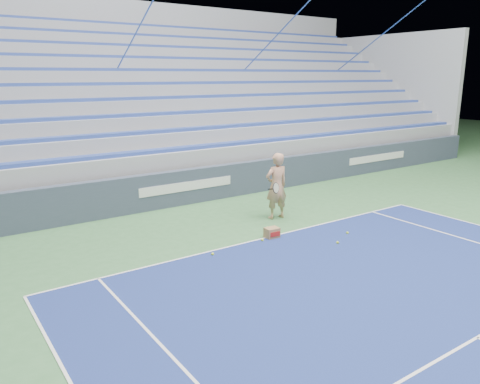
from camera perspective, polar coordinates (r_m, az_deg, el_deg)
name	(u,v)px	position (r m, az deg, el deg)	size (l,w,h in m)	color
sponsor_barrier	(185,187)	(14.76, -6.72, 0.63)	(30.00, 0.32, 1.10)	#374154
bleachers	(116,116)	(19.67, -14.88, 8.94)	(31.00, 9.15, 7.30)	#999BA1
tennis_player	(276,186)	(13.13, 4.46, 0.73)	(0.97, 0.87, 1.88)	tan
ball_box	(272,233)	(11.75, 3.91, -4.98)	(0.36, 0.29, 0.26)	olive
tennis_ball_0	(347,233)	(12.32, 12.96, -4.87)	(0.07, 0.07, 0.07)	#C8E82F
tennis_ball_1	(268,228)	(12.43, 3.39, -4.36)	(0.07, 0.07, 0.07)	#C8E82F
tennis_ball_2	(338,243)	(11.57, 11.82, -6.06)	(0.07, 0.07, 0.07)	#C8E82F
tennis_ball_3	(262,240)	(11.51, 2.74, -5.87)	(0.07, 0.07, 0.07)	#C8E82F
tennis_ball_4	(213,254)	(10.66, -3.36, -7.55)	(0.07, 0.07, 0.07)	#C8E82F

